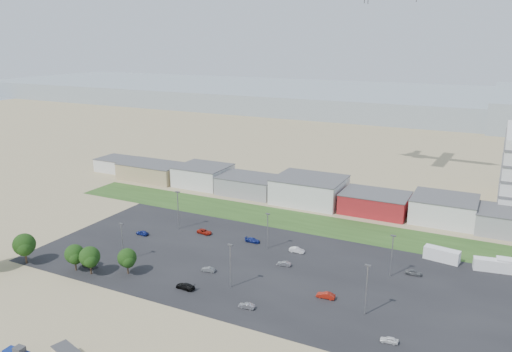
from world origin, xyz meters
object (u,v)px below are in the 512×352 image
Objects in this scene: parked_car_8 at (414,272)px; parked_car_11 at (297,250)px; parked_car_3 at (185,286)px; parked_car_4 at (208,269)px; parked_car_1 at (326,295)px; parked_car_5 at (142,233)px; parked_car_7 at (284,264)px; box_trailer_a at (442,255)px; parked_car_2 at (389,340)px; parked_car_9 at (204,232)px; parked_car_13 at (246,306)px; parked_car_6 at (253,240)px; parked_car_10 at (90,264)px.

parked_car_11 is at bearing 88.79° from parked_car_8.
parked_car_3 is 9.34m from parked_car_4.
parked_car_1 is at bearing 140.89° from parked_car_8.
parked_car_5 is 42.62m from parked_car_7.
parked_car_3 is 51.73m from parked_car_8.
parked_car_8 is 28.57m from parked_car_11.
parked_car_7 is 29.74m from parked_car_8.
box_trailer_a reaches higher than parked_car_2.
parked_car_3 is at bearing -96.24° from parked_car_2.
parked_car_9 is (-56.14, -0.26, -0.02)m from parked_car_8.
parked_car_7 reaches higher than parked_car_4.
parked_car_3 is 1.21× the size of parked_car_8.
parked_car_9 reaches higher than parked_car_13.
parked_car_2 is 0.88× the size of parked_car_8.
parked_car_4 is at bearing 140.59° from parked_car_11.
parked_car_1 is 24.01m from parked_car_8.
box_trailer_a reaches higher than parked_car_3.
parked_car_6 is at bearing -179.12° from parked_car_3.
parked_car_11 is at bearing 156.89° from parked_car_3.
parked_car_11 is (-0.21, 8.57, 0.10)m from parked_car_7.
parked_car_4 is 0.73× the size of parked_car_10.
parked_car_3 is 1.09× the size of parked_car_6.
parked_car_13 is (-12.86, -10.98, -0.09)m from parked_car_1.
parked_car_7 is at bearing -140.35° from box_trailer_a.
parked_car_9 is (-14.62, -0.64, 0.01)m from parked_car_6.
box_trailer_a is 2.53× the size of parked_car_4.
box_trailer_a is 38.55m from parked_car_7.
parked_car_3 reaches higher than parked_car_9.
box_trailer_a is 2.12× the size of parked_car_11.
parked_car_5 reaches higher than parked_car_4.
parked_car_13 is at bearing -128.72° from parked_car_9.
parked_car_1 reaches higher than parked_car_5.
parked_car_5 is (-56.50, 10.51, -0.01)m from parked_car_1.
parked_car_5 is (-28.11, 20.31, -0.01)m from parked_car_3.
parked_car_9 is (-41.66, 18.90, -0.03)m from parked_car_1.
parked_car_5 is 0.91× the size of parked_car_6.
parked_car_10 is (-54.97, -10.74, 0.01)m from parked_car_1.
box_trailer_a is at bearing 108.23° from parked_car_5.
parked_car_2 is 63.78m from parked_car_9.
parked_car_11 is at bearing -83.00° from parked_car_9.
parked_car_4 is at bearing -108.33° from parked_car_2.
parked_car_5 is at bearing 94.91° from parked_car_8.
parked_car_9 is (14.83, 8.38, -0.03)m from parked_car_5.
parked_car_7 is at bearing -129.95° from parked_car_1.
parked_car_1 is 0.89× the size of parked_car_9.
parked_car_6 is (1.34, 29.33, -0.05)m from parked_car_3.
parked_car_2 is 41.03m from parked_car_11.
box_trailer_a is at bearing -25.55° from parked_car_8.
parked_car_10 is at bearing -95.37° from parked_car_2.
parked_car_9 is at bearing -151.67° from parked_car_3.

